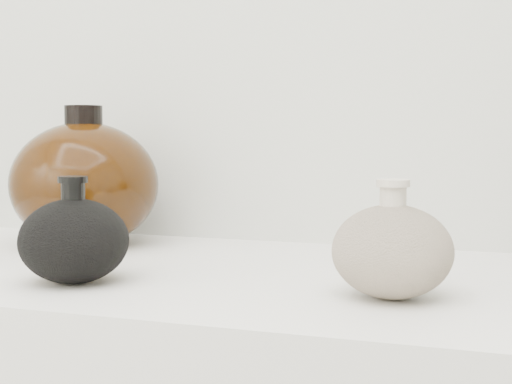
% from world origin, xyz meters
% --- Properties ---
extents(black_gourd_vase, '(0.15, 0.15, 0.12)m').
position_xyz_m(black_gourd_vase, '(-0.20, 0.82, 0.95)').
color(black_gourd_vase, black).
rests_on(black_gourd_vase, display_counter).
extents(cream_gourd_vase, '(0.14, 0.14, 0.12)m').
position_xyz_m(cream_gourd_vase, '(0.16, 0.86, 0.95)').
color(cream_gourd_vase, beige).
rests_on(cream_gourd_vase, display_counter).
extents(left_round_pot, '(0.26, 0.26, 0.21)m').
position_xyz_m(left_round_pot, '(-0.33, 1.06, 1.00)').
color(left_round_pot, black).
rests_on(left_round_pot, display_counter).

